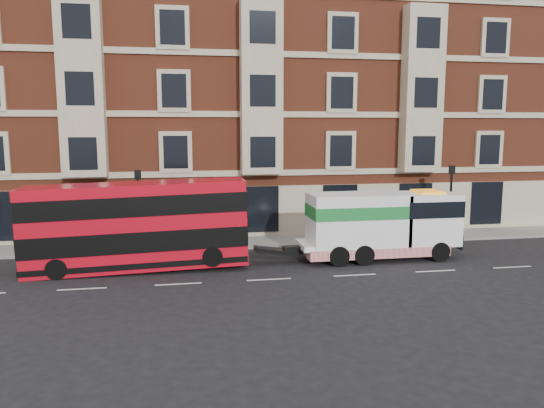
{
  "coord_description": "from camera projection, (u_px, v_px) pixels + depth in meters",
  "views": [
    {
      "loc": [
        -3.87,
        -22.59,
        6.77
      ],
      "look_at": [
        0.84,
        4.0,
        2.82
      ],
      "focal_mm": 35.0,
      "sensor_mm": 36.0,
      "label": 1
    }
  ],
  "objects": [
    {
      "name": "ground",
      "position": [
        269.0,
        280.0,
        23.66
      ],
      "size": [
        120.0,
        120.0,
        0.0
      ],
      "primitive_type": "plane",
      "color": "black",
      "rests_on": "ground"
    },
    {
      "name": "sidewalk",
      "position": [
        247.0,
        242.0,
        30.96
      ],
      "size": [
        90.0,
        3.0,
        0.15
      ],
      "primitive_type": "cube",
      "color": "slate",
      "rests_on": "ground"
    },
    {
      "name": "victorian_terrace",
      "position": [
        240.0,
        79.0,
        36.91
      ],
      "size": [
        45.0,
        12.0,
        20.4
      ],
      "color": "brown",
      "rests_on": "ground"
    },
    {
      "name": "lamp_post_west",
      "position": [
        139.0,
        204.0,
        28.28
      ],
      "size": [
        0.35,
        0.15,
        4.35
      ],
      "color": "black",
      "rests_on": "sidewalk"
    },
    {
      "name": "lamp_post_east",
      "position": [
        451.0,
        196.0,
        31.39
      ],
      "size": [
        0.35,
        0.15,
        4.35
      ],
      "color": "black",
      "rests_on": "sidewalk"
    },
    {
      "name": "double_decker_bus",
      "position": [
        137.0,
        224.0,
        24.97
      ],
      "size": [
        10.27,
        2.36,
        4.16
      ],
      "color": "red",
      "rests_on": "ground"
    },
    {
      "name": "tow_truck",
      "position": [
        379.0,
        224.0,
        27.1
      ],
      "size": [
        8.22,
        2.43,
        3.43
      ],
      "color": "white",
      "rests_on": "ground"
    },
    {
      "name": "pedestrian",
      "position": [
        126.0,
        235.0,
        28.35
      ],
      "size": [
        0.72,
        0.59,
        1.7
      ],
      "primitive_type": "imported",
      "rotation": [
        0.0,
        0.0,
        -0.33
      ],
      "color": "black",
      "rests_on": "sidewalk"
    }
  ]
}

